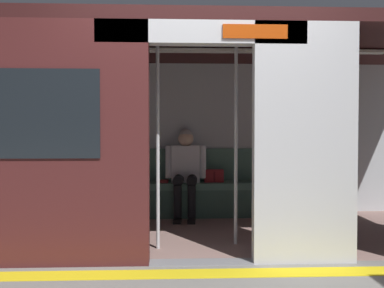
{
  "coord_description": "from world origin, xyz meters",
  "views": [
    {
      "loc": [
        0.26,
        3.9,
        1.17
      ],
      "look_at": [
        0.03,
        -1.2,
        1.02
      ],
      "focal_mm": 41.62,
      "sensor_mm": 36.0,
      "label": 1
    }
  ],
  "objects_px": {
    "handbag": "(214,176)",
    "train_car": "(190,104)",
    "bench_seat": "(191,190)",
    "book": "(163,181)",
    "grab_pole_door": "(158,143)",
    "grab_pole_far": "(236,142)",
    "person_seated": "(186,167)"
  },
  "relations": [
    {
      "from": "handbag",
      "to": "train_car",
      "type": "bearing_deg",
      "value": 69.82
    },
    {
      "from": "bench_seat",
      "to": "book",
      "type": "xyz_separation_m",
      "value": [
        0.39,
        -0.02,
        0.12
      ]
    },
    {
      "from": "grab_pole_door",
      "to": "grab_pole_far",
      "type": "distance_m",
      "value": 0.81
    },
    {
      "from": "book",
      "to": "grab_pole_door",
      "type": "bearing_deg",
      "value": 92.76
    },
    {
      "from": "grab_pole_far",
      "to": "book",
      "type": "bearing_deg",
      "value": -62.68
    },
    {
      "from": "train_car",
      "to": "grab_pole_door",
      "type": "bearing_deg",
      "value": 62.71
    },
    {
      "from": "bench_seat",
      "to": "grab_pole_door",
      "type": "height_order",
      "value": "grab_pole_door"
    },
    {
      "from": "person_seated",
      "to": "book",
      "type": "relative_size",
      "value": 5.44
    },
    {
      "from": "train_car",
      "to": "person_seated",
      "type": "relative_size",
      "value": 5.35
    },
    {
      "from": "bench_seat",
      "to": "grab_pole_door",
      "type": "xyz_separation_m",
      "value": [
        0.4,
        1.64,
        0.69
      ]
    },
    {
      "from": "train_car",
      "to": "grab_pole_far",
      "type": "bearing_deg",
      "value": 131.35
    },
    {
      "from": "bench_seat",
      "to": "book",
      "type": "distance_m",
      "value": 0.41
    },
    {
      "from": "person_seated",
      "to": "grab_pole_far",
      "type": "bearing_deg",
      "value": 108.15
    },
    {
      "from": "train_car",
      "to": "grab_pole_far",
      "type": "height_order",
      "value": "train_car"
    },
    {
      "from": "book",
      "to": "grab_pole_far",
      "type": "distance_m",
      "value": 1.8
    },
    {
      "from": "train_car",
      "to": "handbag",
      "type": "bearing_deg",
      "value": -110.18
    },
    {
      "from": "train_car",
      "to": "book",
      "type": "relative_size",
      "value": 29.09
    },
    {
      "from": "handbag",
      "to": "book",
      "type": "relative_size",
      "value": 1.18
    },
    {
      "from": "bench_seat",
      "to": "handbag",
      "type": "distance_m",
      "value": 0.37
    },
    {
      "from": "bench_seat",
      "to": "handbag",
      "type": "bearing_deg",
      "value": -173.84
    },
    {
      "from": "person_seated",
      "to": "grab_pole_far",
      "type": "relative_size",
      "value": 0.57
    },
    {
      "from": "grab_pole_far",
      "to": "handbag",
      "type": "bearing_deg",
      "value": -86.91
    },
    {
      "from": "handbag",
      "to": "grab_pole_door",
      "type": "xyz_separation_m",
      "value": [
        0.71,
        1.67,
        0.5
      ]
    },
    {
      "from": "book",
      "to": "bench_seat",
      "type": "bearing_deg",
      "value": 179.66
    },
    {
      "from": "train_car",
      "to": "bench_seat",
      "type": "distance_m",
      "value": 1.48
    },
    {
      "from": "grab_pole_far",
      "to": "person_seated",
      "type": "bearing_deg",
      "value": -71.85
    },
    {
      "from": "handbag",
      "to": "grab_pole_far",
      "type": "height_order",
      "value": "grab_pole_far"
    },
    {
      "from": "bench_seat",
      "to": "grab_pole_far",
      "type": "height_order",
      "value": "grab_pole_far"
    },
    {
      "from": "bench_seat",
      "to": "handbag",
      "type": "xyz_separation_m",
      "value": [
        -0.31,
        -0.03,
        0.19
      ]
    },
    {
      "from": "train_car",
      "to": "grab_pole_far",
      "type": "relative_size",
      "value": 3.04
    },
    {
      "from": "train_car",
      "to": "grab_pole_far",
      "type": "distance_m",
      "value": 0.81
    },
    {
      "from": "book",
      "to": "grab_pole_door",
      "type": "relative_size",
      "value": 0.1
    }
  ]
}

